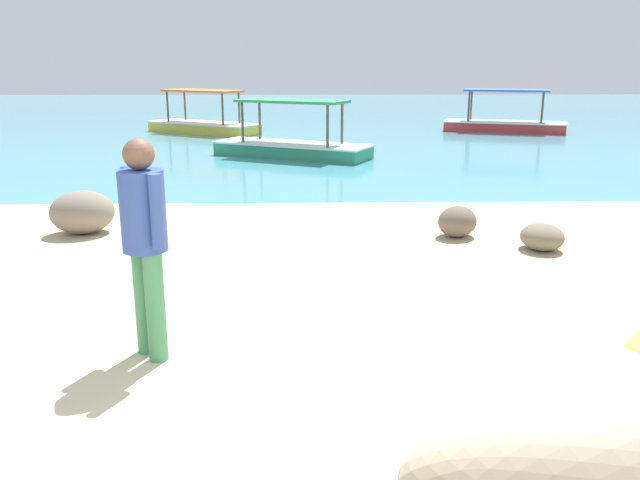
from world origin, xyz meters
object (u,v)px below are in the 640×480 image
object	(u,v)px
person_standing	(145,233)
boat_green	(292,145)
boat_red	(504,123)
boat_yellow	(204,124)

from	to	relation	value
person_standing	boat_green	distance (m)	10.59
boat_red	boat_yellow	distance (m)	9.29
boat_red	boat_green	size ratio (longest dim) A/B	1.01
person_standing	boat_yellow	world-z (taller)	person_standing
person_standing	boat_red	xyz separation A→B (m)	(7.36, 15.84, -0.70)
person_standing	boat_red	size ratio (longest dim) A/B	0.42
person_standing	boat_red	distance (m)	17.48
person_standing	boat_green	size ratio (longest dim) A/B	0.43
person_standing	boat_yellow	size ratio (longest dim) A/B	0.44
boat_red	boat_green	distance (m)	8.39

